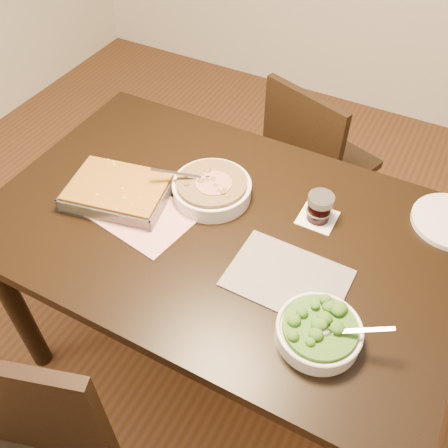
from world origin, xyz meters
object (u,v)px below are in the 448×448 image
Objects in this scene: table at (222,245)px; stew_bowl at (212,188)px; baking_dish at (119,192)px; broccoli_bowl at (319,331)px; chair_far at (313,159)px; wine_tumbler at (320,207)px.

stew_bowl reaches higher than table.
stew_bowl is 0.73× the size of baking_dish.
table is 6.03× the size of broccoli_bowl.
baking_dish is (-0.72, 0.18, -0.00)m from broccoli_bowl.
wine_tumbler is at bearing 128.00° from chair_far.
chair_far is at bearing 54.38° from baking_dish.
broccoli_bowl is 0.67× the size of baking_dish.
chair_far is at bearing 80.27° from stew_bowl.
wine_tumbler is at bearing 110.72° from broccoli_bowl.
stew_bowl is at bearing -168.59° from wine_tumbler.
wine_tumbler reaches higher than broccoli_bowl.
broccoli_bowl reaches higher than chair_far.
wine_tumbler is 0.11× the size of chair_far.
stew_bowl is 0.29m from baking_dish.
baking_dish is at bearing -150.51° from stew_bowl.
chair_far is (-0.36, 0.99, -0.32)m from broccoli_bowl.
chair_far is (-0.21, 0.61, -0.34)m from wine_tumbler.
table is at bearing 106.69° from chair_far.
broccoli_bowl is (0.39, -0.23, 0.12)m from table.
baking_dish is at bearing 84.85° from chair_far.
broccoli_bowl is at bearing -25.19° from baking_dish.
table is 0.47m from broccoli_bowl.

